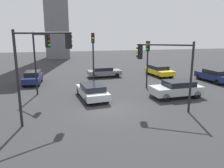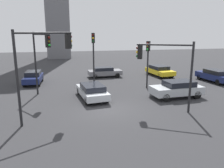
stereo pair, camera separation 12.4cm
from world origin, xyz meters
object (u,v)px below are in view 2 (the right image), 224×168
(car_7, at_px, (92,91))
(car_5, at_px, (177,89))
(car_2, at_px, (33,77))
(car_3, at_px, (215,75))
(traffic_light_4, at_px, (148,56))
(traffic_light_2, at_px, (41,52))
(traffic_light_0, at_px, (93,50))
(car_6, at_px, (104,72))
(traffic_light_1, at_px, (43,56))
(traffic_light_3, at_px, (165,61))
(car_0, at_px, (160,70))

(car_7, bearing_deg, car_5, -106.58)
(car_2, height_order, car_3, car_3)
(traffic_light_4, height_order, car_5, traffic_light_4)
(traffic_light_4, bearing_deg, car_3, 142.74)
(traffic_light_2, distance_m, car_7, 5.58)
(traffic_light_0, height_order, car_6, traffic_light_0)
(traffic_light_1, distance_m, car_2, 11.90)
(traffic_light_2, xyz_separation_m, car_2, (-1.47, 5.54, -3.27))
(car_2, bearing_deg, car_5, 59.64)
(traffic_light_3, distance_m, car_2, 15.57)
(car_7, bearing_deg, traffic_light_0, -17.32)
(traffic_light_1, distance_m, car_6, 15.17)
(car_2, relative_size, car_6, 0.94)
(traffic_light_3, distance_m, car_7, 6.88)
(traffic_light_1, relative_size, car_2, 1.45)
(traffic_light_3, xyz_separation_m, car_7, (-4.71, 4.06, -2.94))
(car_5, bearing_deg, traffic_light_2, -17.18)
(traffic_light_4, distance_m, car_2, 12.88)
(traffic_light_4, relative_size, car_7, 1.02)
(traffic_light_0, xyz_separation_m, car_0, (9.42, 4.33, -3.15))
(car_5, bearing_deg, car_2, -35.94)
(traffic_light_0, xyz_separation_m, car_5, (6.63, -5.33, -3.08))
(car_3, xyz_separation_m, car_5, (-7.49, -4.80, 0.03))
(traffic_light_4, bearing_deg, traffic_light_0, -58.70)
(traffic_light_2, xyz_separation_m, traffic_light_3, (8.88, -5.73, -0.38))
(traffic_light_3, relative_size, car_3, 1.08)
(traffic_light_2, height_order, car_3, traffic_light_2)
(traffic_light_1, relative_size, traffic_light_2, 1.02)
(car_2, xyz_separation_m, car_3, (20.51, -3.71, 0.02))
(traffic_light_2, xyz_separation_m, car_6, (7.07, 7.57, -3.33))
(traffic_light_0, xyz_separation_m, traffic_light_4, (5.33, -1.47, -0.51))
(traffic_light_0, xyz_separation_m, traffic_light_2, (-4.93, -2.37, 0.14))
(car_0, bearing_deg, car_3, 38.42)
(car_3, bearing_deg, car_6, 59.91)
(traffic_light_0, relative_size, car_5, 1.23)
(car_6, bearing_deg, traffic_light_0, -114.02)
(car_0, relative_size, car_6, 1.10)
(traffic_light_1, bearing_deg, car_2, 71.12)
(car_0, xyz_separation_m, car_3, (4.70, -4.86, 0.04))
(car_3, bearing_deg, traffic_light_3, 122.14)
(car_7, bearing_deg, traffic_light_2, 61.57)
(car_2, bearing_deg, car_0, 96.96)
(traffic_light_0, bearing_deg, car_3, 100.09)
(car_7, bearing_deg, car_0, -57.22)
(traffic_light_0, bearing_deg, traffic_light_2, -52.06)
(car_0, height_order, car_2, car_2)
(car_0, xyz_separation_m, car_5, (-2.79, -9.66, 0.07))
(traffic_light_1, height_order, car_7, traffic_light_1)
(traffic_light_0, xyz_separation_m, car_7, (-0.76, -4.03, -3.18))
(traffic_light_0, xyz_separation_m, traffic_light_1, (-4.38, -8.04, 0.31))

